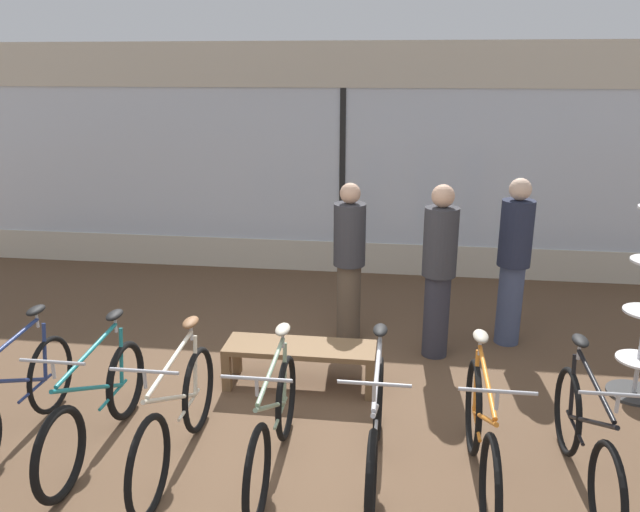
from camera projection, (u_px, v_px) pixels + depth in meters
The scene contains 13 objects.
ground_plane at pixel (290, 431), 5.14m from camera, with size 24.00×24.00×0.00m, color brown.
shop_back_wall at pixel (343, 159), 8.65m from camera, with size 12.00×0.08×3.20m.
bicycle_far_left at pixel (15, 400), 4.88m from camera, with size 0.46×1.71×1.02m.
bicycle_left at pixel (97, 408), 4.78m from camera, with size 0.46×1.72×1.01m.
bicycle_center_left at pixel (177, 418), 4.61m from camera, with size 0.46×1.73×1.03m.
bicycle_center at pixel (274, 427), 4.52m from camera, with size 0.46×1.68×1.02m.
bicycle_center_right at pixel (375, 430), 4.49m from camera, with size 0.46×1.73×1.02m.
bicycle_right at pixel (481, 439), 4.32m from camera, with size 0.46×1.76×1.05m.
bicycle_far_right at pixel (585, 442), 4.33m from camera, with size 0.46×1.67×1.02m.
display_bench at pixel (300, 352), 5.78m from camera, with size 1.40×0.44×0.41m.
customer_near_rack at pixel (514, 259), 6.51m from camera, with size 0.46×0.46×1.80m.
customer_by_window at pixel (349, 259), 6.66m from camera, with size 0.48×0.48×1.73m.
customer_mid_floor at pixel (439, 268), 6.23m from camera, with size 0.37×0.37×1.79m.
Camera 1 is at (0.84, -4.41, 2.89)m, focal length 35.00 mm.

